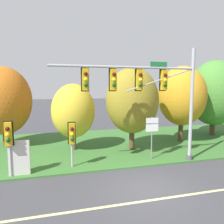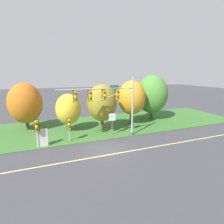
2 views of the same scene
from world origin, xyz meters
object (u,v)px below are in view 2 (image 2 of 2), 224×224
route_sign_post (112,120)px  tree_tall_centre (152,94)px  pedestrian_signal_near_kerb (69,125)px  pedestrian_signal_further_along (37,128)px  tree_behind_signpost (102,103)px  info_kiosk (42,138)px  tree_left_of_mast (68,109)px  tree_mid_verge (132,98)px  traffic_signal_mast (109,99)px  tree_nearest_road (25,103)px

route_sign_post → tree_tall_centre: tree_tall_centre is taller
pedestrian_signal_near_kerb → pedestrian_signal_further_along: 3.37m
tree_behind_signpost → info_kiosk: bearing=-158.9°
tree_behind_signpost → pedestrian_signal_further_along: bearing=-158.1°
pedestrian_signal_near_kerb → tree_left_of_mast: (0.43, 3.78, 1.05)m
tree_mid_verge → info_kiosk: 13.74m
traffic_signal_mast → tree_behind_signpost: bearing=88.0°
tree_tall_centre → pedestrian_signal_further_along: bearing=-161.2°
tree_left_of_mast → tree_tall_centre: tree_tall_centre is taller
tree_behind_signpost → info_kiosk: size_ratio=3.29×
info_kiosk → route_sign_post: bearing=3.8°
pedestrian_signal_near_kerb → tree_tall_centre: (14.33, 5.40, 2.24)m
pedestrian_signal_near_kerb → tree_left_of_mast: 3.95m
pedestrian_signal_further_along → tree_nearest_road: (-1.55, 7.02, 1.49)m
pedestrian_signal_further_along → tree_left_of_mast: (3.74, 4.38, 0.79)m
tree_mid_verge → tree_tall_centre: (4.52, 1.44, 0.18)m
tree_nearest_road → tree_behind_signpost: tree_nearest_road is taller
route_sign_post → info_kiosk: bearing=-176.2°
info_kiosk → tree_behind_signpost: bearing=21.1°
tree_tall_centre → pedestrian_signal_near_kerb: bearing=-159.3°
pedestrian_signal_near_kerb → pedestrian_signal_further_along: (-3.31, -0.61, 0.25)m
tree_mid_verge → pedestrian_signal_near_kerb: bearing=-158.0°
tree_left_of_mast → traffic_signal_mast: bearing=-46.0°
traffic_signal_mast → tree_tall_centre: (9.72, 5.94, -0.52)m
tree_nearest_road → info_kiosk: tree_nearest_road is taller
tree_nearest_road → tree_mid_verge: size_ratio=0.97×
route_sign_post → tree_nearest_road: 11.97m
route_sign_post → info_kiosk: (-8.14, -0.55, -0.97)m
route_sign_post → tree_behind_signpost: bearing=102.5°
route_sign_post → info_kiosk: size_ratio=1.49×
tree_nearest_road → tree_left_of_mast: size_ratio=1.27×
tree_nearest_road → info_kiosk: (1.96, -6.72, -2.74)m
pedestrian_signal_further_along → tree_nearest_road: size_ratio=0.47×
route_sign_post → tree_tall_centre: size_ratio=0.38×
pedestrian_signal_near_kerb → info_kiosk: size_ratio=1.44×
pedestrian_signal_near_kerb → tree_nearest_road: tree_nearest_road is taller
pedestrian_signal_further_along → route_sign_post: bearing=5.6°
pedestrian_signal_near_kerb → tree_behind_signpost: 5.71m
pedestrian_signal_further_along → tree_nearest_road: tree_nearest_road is taller
traffic_signal_mast → pedestrian_signal_near_kerb: bearing=173.3°
route_sign_post → tree_left_of_mast: (-4.82, 3.54, 1.07)m
traffic_signal_mast → tree_nearest_road: (-9.46, 6.95, -1.02)m
tree_left_of_mast → info_kiosk: size_ratio=2.65×
route_sign_post → tree_nearest_road: (-10.11, 6.18, 1.77)m
tree_nearest_road → tree_behind_signpost: 10.30m
info_kiosk → tree_left_of_mast: bearing=50.9°
tree_left_of_mast → pedestrian_signal_further_along: bearing=-130.5°
traffic_signal_mast → tree_behind_signpost: 3.31m
tree_tall_centre → info_kiosk: 18.43m
tree_nearest_road → tree_mid_verge: 14.87m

